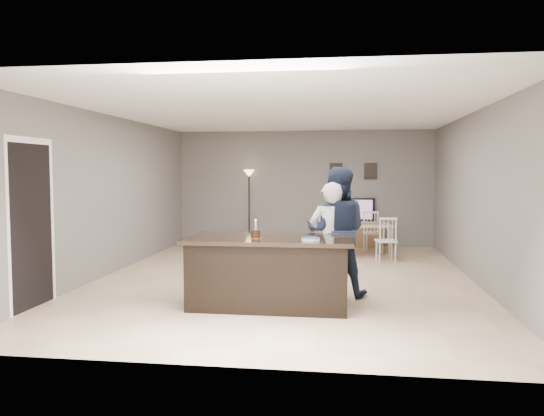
# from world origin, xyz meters

# --- Properties ---
(floor) EXTENTS (8.00, 8.00, 0.00)m
(floor) POSITION_xyz_m (0.00, 0.00, 0.00)
(floor) COLOR tan
(floor) RESTS_ON ground
(room_shell) EXTENTS (8.00, 8.00, 8.00)m
(room_shell) POSITION_xyz_m (0.00, 0.00, 1.68)
(room_shell) COLOR slate
(room_shell) RESTS_ON floor
(kitchen_island) EXTENTS (2.15, 1.10, 0.90)m
(kitchen_island) POSITION_xyz_m (0.00, -1.80, 0.45)
(kitchen_island) COLOR black
(kitchen_island) RESTS_ON floor
(tv_console) EXTENTS (1.20, 0.40, 0.60)m
(tv_console) POSITION_xyz_m (1.20, 3.77, 0.30)
(tv_console) COLOR brown
(tv_console) RESTS_ON floor
(television) EXTENTS (0.91, 0.12, 0.53)m
(television) POSITION_xyz_m (1.20, 3.84, 0.86)
(television) COLOR black
(television) RESTS_ON tv_console
(tv_screen_glow) EXTENTS (0.78, 0.00, 0.78)m
(tv_screen_glow) POSITION_xyz_m (1.20, 3.76, 0.87)
(tv_screen_glow) COLOR #CF4617
(tv_screen_glow) RESTS_ON tv_console
(picture_frames) EXTENTS (1.10, 0.02, 0.38)m
(picture_frames) POSITION_xyz_m (1.15, 3.98, 1.75)
(picture_frames) COLOR black
(picture_frames) RESTS_ON room_shell
(doorway) EXTENTS (0.00, 2.10, 2.65)m
(doorway) POSITION_xyz_m (-2.99, -2.30, 1.26)
(doorway) COLOR black
(doorway) RESTS_ON floor
(woman) EXTENTS (0.61, 0.42, 1.60)m
(woman) POSITION_xyz_m (0.77, -1.25, 0.80)
(woman) COLOR silver
(woman) RESTS_ON floor
(man) EXTENTS (0.92, 0.74, 1.81)m
(man) POSITION_xyz_m (0.85, -1.08, 0.90)
(man) COLOR #172033
(man) RESTS_ON floor
(birthday_cake) EXTENTS (0.15, 0.15, 0.24)m
(birthday_cake) POSITION_xyz_m (-0.16, -1.92, 0.96)
(birthday_cake) COLOR yellow
(birthday_cake) RESTS_ON kitchen_island
(plate_stack) EXTENTS (0.24, 0.24, 0.04)m
(plate_stack) POSITION_xyz_m (0.55, -2.06, 0.92)
(plate_stack) COLOR white
(plate_stack) RESTS_ON kitchen_island
(dining_table) EXTENTS (1.59, 1.80, 0.87)m
(dining_table) POSITION_xyz_m (1.18, 2.40, 0.55)
(dining_table) COLOR tan
(dining_table) RESTS_ON floor
(floor_lamp) EXTENTS (0.27, 0.27, 1.78)m
(floor_lamp) POSITION_xyz_m (-1.28, 3.79, 1.38)
(floor_lamp) COLOR black
(floor_lamp) RESTS_ON floor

